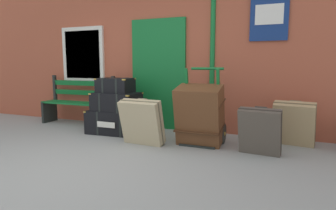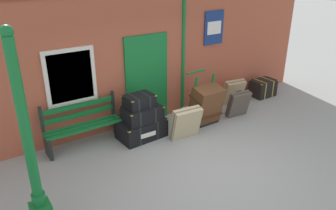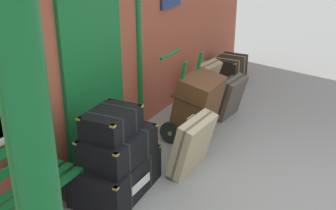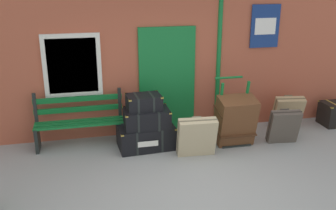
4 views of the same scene
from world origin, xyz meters
TOP-DOWN VIEW (x-y plane):
  - brick_facade at (-0.01, 2.60)m, footprint 10.40×0.35m
  - platform_bench at (-1.61, 2.16)m, footprint 1.60×0.43m
  - steamer_trunk_base at (-0.44, 1.79)m, footprint 1.05×0.71m
  - steamer_trunk_middle at (-0.43, 1.75)m, footprint 0.82×0.56m
  - steamer_trunk_top at (-0.46, 1.79)m, footprint 0.63×0.48m
  - porters_trolley at (1.19, 1.72)m, footprint 0.71×0.60m
  - large_brown_trunk at (1.19, 1.55)m, footprint 0.70×0.61m
  - suitcase_olive at (2.09, 1.38)m, footprint 0.59×0.38m
  - suitcase_brown at (2.54, 2.04)m, footprint 0.64×0.48m
  - suitcase_beige at (0.36, 1.23)m, footprint 0.68×0.41m
  - corner_trunk at (3.69, 1.99)m, footprint 0.70×0.50m

SIDE VIEW (x-z plane):
  - steamer_trunk_base at x=-0.44m, z-range 0.00..0.42m
  - corner_trunk at x=3.69m, z-range 0.00..0.48m
  - porters_trolley at x=1.19m, z-range -0.33..0.87m
  - suitcase_olive at x=2.09m, z-range -0.01..0.67m
  - suitcase_brown at x=2.54m, z-range 0.00..0.70m
  - suitcase_beige at x=0.36m, z-range 0.00..0.72m
  - platform_bench at x=-1.61m, z-range -0.06..0.95m
  - large_brown_trunk at x=1.19m, z-range 0.00..0.95m
  - steamer_trunk_middle at x=-0.43m, z-range 0.42..0.74m
  - steamer_trunk_top at x=-0.46m, z-range 0.74..1.00m
  - brick_facade at x=-0.01m, z-range 0.00..3.20m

